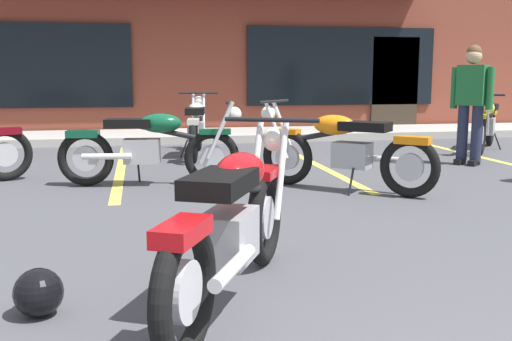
% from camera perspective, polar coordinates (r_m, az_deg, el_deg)
% --- Properties ---
extents(ground_plane, '(80.00, 80.00, 0.00)m').
position_cam_1_polar(ground_plane, '(4.51, 3.51, -7.19)').
color(ground_plane, '#47474C').
extents(sidewalk_kerb, '(22.00, 1.80, 0.14)m').
position_cam_1_polar(sidewalk_kerb, '(11.99, -5.78, 3.35)').
color(sidewalk_kerb, '#A8A59E').
rests_on(sidewalk_kerb, ground_plane).
extents(brick_storefront_building, '(16.76, 6.25, 3.84)m').
position_cam_1_polar(brick_storefront_building, '(15.54, -7.16, 11.46)').
color(brick_storefront_building, brown).
rests_on(brick_storefront_building, ground_plane).
extents(painted_stall_lines, '(8.30, 4.80, 0.01)m').
position_cam_1_polar(painted_stall_lines, '(8.45, -3.48, 0.51)').
color(painted_stall_lines, '#DBCC4C').
rests_on(painted_stall_lines, ground_plane).
extents(motorcycle_foreground_classic, '(1.20, 1.95, 0.98)m').
position_cam_1_polar(motorcycle_foreground_classic, '(3.33, -2.06, -4.83)').
color(motorcycle_foreground_classic, black).
rests_on(motorcycle_foreground_classic, ground_plane).
extents(motorcycle_black_cruiser, '(1.50, 1.78, 0.98)m').
position_cam_1_polar(motorcycle_black_cruiser, '(10.82, 21.08, 4.25)').
color(motorcycle_black_cruiser, black).
rests_on(motorcycle_black_cruiser, ground_plane).
extents(motorcycle_blue_standard, '(1.70, 1.60, 0.98)m').
position_cam_1_polar(motorcycle_blue_standard, '(6.62, 8.34, 2.06)').
color(motorcycle_blue_standard, black).
rests_on(motorcycle_blue_standard, ground_plane).
extents(motorcycle_green_cafe_racer, '(2.10, 0.73, 0.98)m').
position_cam_1_polar(motorcycle_green_cafe_racer, '(6.95, -10.00, 2.35)').
color(motorcycle_green_cafe_racer, black).
rests_on(motorcycle_green_cafe_racer, ground_plane).
extents(motorcycle_orange_scrambler, '(0.73, 2.10, 0.98)m').
position_cam_1_polar(motorcycle_orange_scrambler, '(9.43, -5.72, 4.19)').
color(motorcycle_orange_scrambler, black).
rests_on(motorcycle_orange_scrambler, ground_plane).
extents(person_in_shorts_foreground, '(0.46, 0.53, 1.68)m').
position_cam_1_polar(person_in_shorts_foreground, '(8.95, 19.85, 6.57)').
color(person_in_shorts_foreground, black).
rests_on(person_in_shorts_foreground, ground_plane).
extents(helmet_on_pavement, '(0.26, 0.26, 0.26)m').
position_cam_1_polar(helmet_on_pavement, '(3.41, -20.01, -10.86)').
color(helmet_on_pavement, black).
rests_on(helmet_on_pavement, ground_plane).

